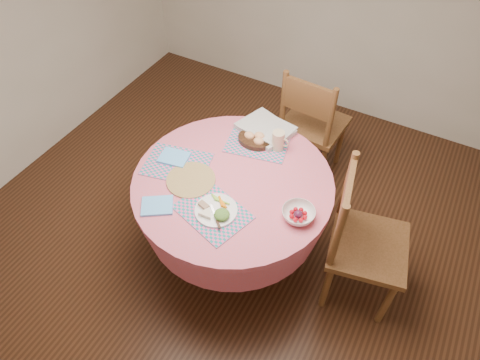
% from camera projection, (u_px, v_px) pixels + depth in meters
% --- Properties ---
extents(ground, '(4.00, 4.00, 0.00)m').
position_uv_depth(ground, '(234.00, 249.00, 3.16)').
color(ground, '#331C0F').
rests_on(ground, ground).
extents(room_envelope, '(4.01, 4.01, 2.71)m').
position_uv_depth(room_envelope, '(230.00, 34.00, 1.89)').
color(room_envelope, silver).
rests_on(room_envelope, ground).
extents(dining_table, '(1.24, 1.24, 0.75)m').
position_uv_depth(dining_table, '(233.00, 201.00, 2.75)').
color(dining_table, '#CC5F81').
rests_on(dining_table, ground).
extents(chair_right, '(0.54, 0.56, 1.04)m').
position_uv_depth(chair_right, '(360.00, 239.00, 2.57)').
color(chair_right, brown).
rests_on(chair_right, ground).
extents(chair_back, '(0.49, 0.47, 1.00)m').
position_uv_depth(chair_back, '(312.00, 123.00, 3.32)').
color(chair_back, brown).
rests_on(chair_back, ground).
extents(placemat_front, '(0.47, 0.41, 0.01)m').
position_uv_depth(placemat_front, '(213.00, 212.00, 2.44)').
color(placemat_front, '#178081').
rests_on(placemat_front, dining_table).
extents(placemat_left, '(0.46, 0.38, 0.01)m').
position_uv_depth(placemat_left, '(177.00, 164.00, 2.70)').
color(placemat_left, '#178081').
rests_on(placemat_left, dining_table).
extents(placemat_back, '(0.45, 0.38, 0.01)m').
position_uv_depth(placemat_back, '(258.00, 143.00, 2.83)').
color(placemat_back, '#178081').
rests_on(placemat_back, dining_table).
extents(wicker_trivet, '(0.30, 0.30, 0.01)m').
position_uv_depth(wicker_trivet, '(191.00, 180.00, 2.60)').
color(wicker_trivet, olive).
rests_on(wicker_trivet, dining_table).
extents(napkin_near, '(0.23, 0.22, 0.01)m').
position_uv_depth(napkin_near, '(157.00, 206.00, 2.46)').
color(napkin_near, '#61B0FA').
rests_on(napkin_near, dining_table).
extents(napkin_far, '(0.20, 0.17, 0.01)m').
position_uv_depth(napkin_far, '(174.00, 157.00, 2.72)').
color(napkin_far, '#61B0FA').
rests_on(napkin_far, placemat_left).
extents(dinner_plate, '(0.25, 0.25, 0.05)m').
position_uv_depth(dinner_plate, '(217.00, 211.00, 2.42)').
color(dinner_plate, white).
rests_on(dinner_plate, placemat_front).
extents(bread_bowl, '(0.23, 0.23, 0.08)m').
position_uv_depth(bread_bowl, '(255.00, 139.00, 2.81)').
color(bread_bowl, black).
rests_on(bread_bowl, placemat_back).
extents(latte_mug, '(0.12, 0.08, 0.13)m').
position_uv_depth(latte_mug, '(279.00, 140.00, 2.74)').
color(latte_mug, beige).
rests_on(latte_mug, placemat_back).
extents(fruit_bowl, '(0.21, 0.21, 0.06)m').
position_uv_depth(fruit_bowl, '(298.00, 214.00, 2.40)').
color(fruit_bowl, white).
rests_on(fruit_bowl, dining_table).
extents(newspaper_stack, '(0.41, 0.37, 0.04)m').
position_uv_depth(newspaper_stack, '(266.00, 129.00, 2.89)').
color(newspaper_stack, silver).
rests_on(newspaper_stack, dining_table).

